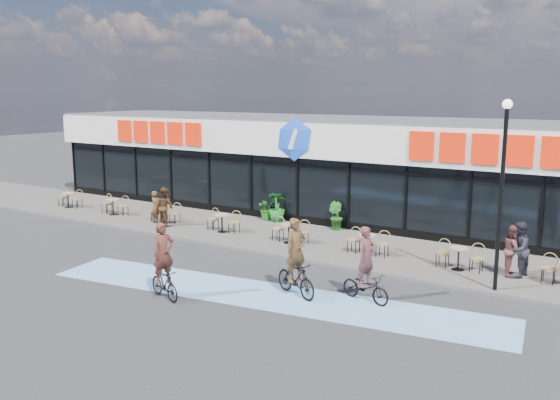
% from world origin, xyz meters
% --- Properties ---
extents(ground, '(120.00, 120.00, 0.00)m').
position_xyz_m(ground, '(0.00, 0.00, 0.00)').
color(ground, '#28282B').
rests_on(ground, ground).
extents(sidewalk, '(44.00, 5.00, 0.10)m').
position_xyz_m(sidewalk, '(0.00, 4.50, 0.05)').
color(sidewalk, '#59554F').
rests_on(sidewalk, ground).
extents(bike_lane, '(14.17, 4.13, 0.01)m').
position_xyz_m(bike_lane, '(4.00, -1.50, 0.01)').
color(bike_lane, '#6E9ECF').
rests_on(bike_lane, ground).
extents(building, '(30.60, 6.57, 4.75)m').
position_xyz_m(building, '(-0.00, 9.93, 2.34)').
color(building, black).
rests_on(building, ground).
extents(lamp_post, '(0.28, 0.28, 5.53)m').
position_xyz_m(lamp_post, '(9.58, 2.30, 3.36)').
color(lamp_post, black).
rests_on(lamp_post, sidewalk).
extents(bistro_set_0, '(1.54, 0.62, 0.90)m').
position_xyz_m(bistro_set_0, '(-11.40, 3.78, 0.56)').
color(bistro_set_0, tan).
rests_on(bistro_set_0, sidewalk).
extents(bistro_set_1, '(1.54, 0.62, 0.90)m').
position_xyz_m(bistro_set_1, '(-8.15, 3.78, 0.56)').
color(bistro_set_1, tan).
rests_on(bistro_set_1, sidewalk).
extents(bistro_set_2, '(1.54, 0.62, 0.90)m').
position_xyz_m(bistro_set_2, '(-4.90, 3.78, 0.56)').
color(bistro_set_2, tan).
rests_on(bistro_set_2, sidewalk).
extents(bistro_set_3, '(1.54, 0.62, 0.90)m').
position_xyz_m(bistro_set_3, '(-1.65, 3.78, 0.56)').
color(bistro_set_3, tan).
rests_on(bistro_set_3, sidewalk).
extents(bistro_set_4, '(1.54, 0.62, 0.90)m').
position_xyz_m(bistro_set_4, '(1.60, 3.78, 0.56)').
color(bistro_set_4, tan).
rests_on(bistro_set_4, sidewalk).
extents(bistro_set_5, '(1.54, 0.62, 0.90)m').
position_xyz_m(bistro_set_5, '(4.84, 3.78, 0.56)').
color(bistro_set_5, tan).
rests_on(bistro_set_5, sidewalk).
extents(bistro_set_6, '(1.54, 0.62, 0.90)m').
position_xyz_m(bistro_set_6, '(8.09, 3.78, 0.56)').
color(bistro_set_6, tan).
rests_on(bistro_set_6, sidewalk).
extents(potted_plant_left, '(0.90, 0.90, 1.31)m').
position_xyz_m(potted_plant_left, '(-0.85, 6.63, 0.75)').
color(potted_plant_left, '#18571F').
rests_on(potted_plant_left, sidewalk).
extents(potted_plant_mid, '(1.16, 1.23, 1.08)m').
position_xyz_m(potted_plant_mid, '(-1.41, 6.72, 0.64)').
color(potted_plant_mid, '#215B1A').
rests_on(potted_plant_mid, sidewalk).
extents(potted_plant_right, '(0.78, 0.70, 1.17)m').
position_xyz_m(potted_plant_right, '(2.08, 6.64, 0.69)').
color(potted_plant_right, '#194D16').
rests_on(potted_plant_right, sidewalk).
extents(patron_left, '(0.59, 0.45, 1.45)m').
position_xyz_m(patron_left, '(-5.13, 3.42, 0.83)').
color(patron_left, '#4F301C').
rests_on(patron_left, sidewalk).
extents(patron_right, '(0.89, 0.73, 1.69)m').
position_xyz_m(patron_right, '(-4.44, 3.27, 0.94)').
color(patron_right, '#3F2716').
rests_on(patron_right, sidewalk).
extents(pedestrian_a, '(0.83, 0.98, 1.78)m').
position_xyz_m(pedestrian_a, '(9.86, 3.95, 0.99)').
color(pedestrian_a, black).
rests_on(pedestrian_a, sidewalk).
extents(pedestrian_b, '(0.76, 0.90, 1.64)m').
position_xyz_m(pedestrian_b, '(9.71, 4.04, 0.92)').
color(pedestrian_b, brown).
rests_on(pedestrian_b, sidewalk).
extents(cyclist_a, '(1.80, 1.12, 2.31)m').
position_xyz_m(cyclist_a, '(4.79, -1.08, 0.85)').
color(cyclist_a, black).
rests_on(cyclist_a, ground).
extents(cyclist_b, '(1.68, 0.92, 2.16)m').
position_xyz_m(cyclist_b, '(6.67, -0.39, 0.75)').
color(cyclist_b, black).
rests_on(cyclist_b, ground).
extents(cyclist_c, '(1.53, 0.86, 2.23)m').
position_xyz_m(cyclist_c, '(1.76, -3.29, 0.87)').
color(cyclist_c, black).
rests_on(cyclist_c, ground).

